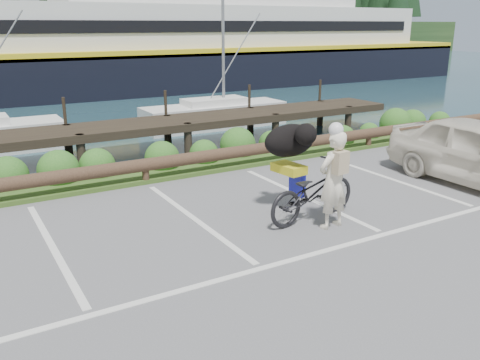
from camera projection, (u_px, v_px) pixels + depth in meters
name	position (u px, v px, depth m)	size (l,w,h in m)	color
ground	(248.00, 259.00, 8.06)	(72.00, 72.00, 0.00)	#59585B
vegetation_strip	(136.00, 174.00, 12.41)	(34.00, 1.60, 0.10)	#3D5B21
log_rail	(146.00, 183.00, 11.85)	(32.00, 0.30, 0.60)	#443021
bicycle	(313.00, 192.00, 9.53)	(0.73, 2.09, 1.10)	black
cyclist	(333.00, 180.00, 9.06)	(0.65, 0.43, 1.79)	#F1E8CC
dog	(290.00, 140.00, 9.78)	(1.10, 0.54, 0.64)	black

